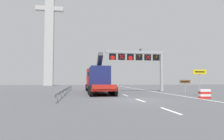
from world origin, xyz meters
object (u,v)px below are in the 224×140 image
heavy_haul_truck_red (97,79)px  exit_sign_yellow (200,76)px  crash_barrier_striped (205,94)px  tourist_info_sign_brown (185,83)px  bridge_pylon_distant (50,22)px  overhead_lane_gantry (142,59)px

heavy_haul_truck_red → exit_sign_yellow: bearing=-37.7°
exit_sign_yellow → crash_barrier_striped: (-1.38, -2.76, -1.82)m
tourist_info_sign_brown → bridge_pylon_distant: bearing=119.3°
exit_sign_yellow → bridge_pylon_distant: bearing=117.8°
overhead_lane_gantry → crash_barrier_striped: (2.52, -11.66, -4.67)m
overhead_lane_gantry → bridge_pylon_distant: 44.34m
overhead_lane_gantry → exit_sign_yellow: size_ratio=3.16×
heavy_haul_truck_red → crash_barrier_striped: (9.55, -11.19, -1.54)m
exit_sign_yellow → overhead_lane_gantry: bearing=113.6°
overhead_lane_gantry → heavy_haul_truck_red: (-7.03, -0.48, -3.13)m
tourist_info_sign_brown → bridge_pylon_distant: 52.31m
exit_sign_yellow → crash_barrier_striped: exit_sign_yellow is taller
overhead_lane_gantry → crash_barrier_striped: bearing=-77.8°
exit_sign_yellow → bridge_pylon_distant: (-23.85, 45.17, 18.75)m
exit_sign_yellow → crash_barrier_striped: 3.58m
overhead_lane_gantry → tourist_info_sign_brown: (3.76, -6.03, -3.74)m
overhead_lane_gantry → crash_barrier_striped: 12.81m
overhead_lane_gantry → crash_barrier_striped: overhead_lane_gantry is taller
overhead_lane_gantry → bridge_pylon_distant: bearing=118.8°
exit_sign_yellow → tourist_info_sign_brown: size_ratio=1.64×
heavy_haul_truck_red → tourist_info_sign_brown: (10.78, -5.56, -0.61)m
crash_barrier_striped → overhead_lane_gantry: bearing=102.2°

